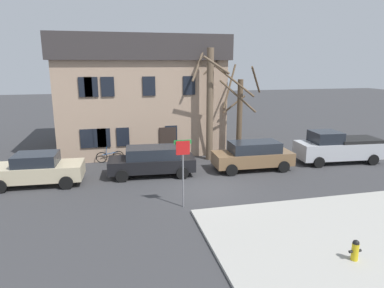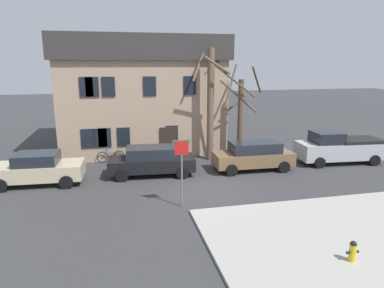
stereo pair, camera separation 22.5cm
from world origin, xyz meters
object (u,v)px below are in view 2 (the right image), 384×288
at_px(car_brown_wagon, 253,155).
at_px(tree_bare_near, 210,101).
at_px(car_black_wagon, 152,160).
at_px(tree_bare_mid, 240,112).
at_px(pickup_truck_silver, 339,148).
at_px(building_main, 140,92).
at_px(bicycle_leaning, 111,156).
at_px(fire_hydrant, 353,251).
at_px(car_beige_sedan, 38,169).
at_px(street_sign_pole, 182,161).

bearing_deg(car_brown_wagon, tree_bare_near, 124.56).
height_order(tree_bare_near, car_black_wagon, tree_bare_near).
xyz_separation_m(tree_bare_mid, car_black_wagon, (-6.01, -2.29, -2.23)).
height_order(tree_bare_mid, pickup_truck_silver, tree_bare_mid).
height_order(building_main, tree_bare_near, building_main).
distance_m(tree_bare_near, bicycle_leaning, 7.33).
distance_m(building_main, car_black_wagon, 8.31).
height_order(building_main, car_brown_wagon, building_main).
xyz_separation_m(car_black_wagon, pickup_truck_silver, (11.87, -0.08, 0.12)).
bearing_deg(fire_hydrant, tree_bare_mid, 86.21).
relative_size(tree_bare_mid, car_brown_wagon, 1.30).
relative_size(tree_bare_mid, bicycle_leaning, 3.51).
bearing_deg(car_beige_sedan, car_black_wagon, 1.49).
distance_m(building_main, tree_bare_mid, 8.10).
xyz_separation_m(tree_bare_near, street_sign_pole, (-3.26, -7.19, -1.76)).
xyz_separation_m(fire_hydrant, street_sign_pole, (-4.38, 5.55, 1.64)).
relative_size(street_sign_pole, bicycle_leaning, 1.74).
relative_size(building_main, pickup_truck_silver, 2.11).
bearing_deg(bicycle_leaning, building_main, 61.78).
height_order(building_main, fire_hydrant, building_main).
bearing_deg(tree_bare_mid, building_main, 138.07).
height_order(tree_bare_mid, street_sign_pole, tree_bare_mid).
relative_size(car_brown_wagon, bicycle_leaning, 2.70).
height_order(building_main, bicycle_leaning, building_main).
relative_size(building_main, car_black_wagon, 2.36).
height_order(tree_bare_mid, car_brown_wagon, tree_bare_mid).
distance_m(car_beige_sedan, bicycle_leaning, 5.04).
height_order(car_beige_sedan, bicycle_leaning, car_beige_sedan).
xyz_separation_m(car_black_wagon, street_sign_pole, (0.79, -4.70, 1.25)).
height_order(pickup_truck_silver, fire_hydrant, pickup_truck_silver).
height_order(car_black_wagon, pickup_truck_silver, pickup_truck_silver).
distance_m(tree_bare_near, car_beige_sedan, 10.83).
distance_m(building_main, pickup_truck_silver, 14.49).
height_order(building_main, street_sign_pole, building_main).
bearing_deg(car_brown_wagon, car_black_wagon, 177.23).
distance_m(car_brown_wagon, pickup_truck_silver, 5.90).
bearing_deg(street_sign_pole, tree_bare_near, 65.63).
xyz_separation_m(pickup_truck_silver, fire_hydrant, (-6.69, -10.17, -0.51)).
height_order(car_black_wagon, street_sign_pole, street_sign_pole).
height_order(tree_bare_mid, fire_hydrant, tree_bare_mid).
bearing_deg(tree_bare_near, building_main, 127.97).
bearing_deg(tree_bare_near, street_sign_pole, -114.37).
bearing_deg(pickup_truck_silver, car_brown_wagon, -177.97).
xyz_separation_m(tree_bare_near, fire_hydrant, (1.12, -12.75, -3.39)).
distance_m(tree_bare_near, tree_bare_mid, 2.11).
relative_size(car_beige_sedan, street_sign_pole, 1.54).
height_order(car_brown_wagon, pickup_truck_silver, pickup_truck_silver).
bearing_deg(pickup_truck_silver, building_main, 146.82).
bearing_deg(tree_bare_mid, street_sign_pole, -126.72).
xyz_separation_m(tree_bare_mid, fire_hydrant, (-0.83, -12.54, -2.62)).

